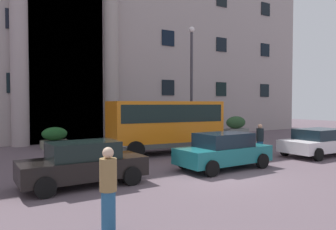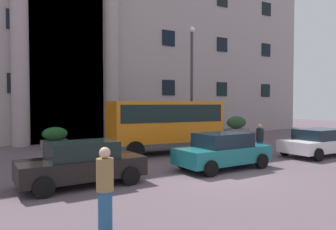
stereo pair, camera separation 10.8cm
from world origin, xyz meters
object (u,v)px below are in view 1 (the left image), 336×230
Objects in this scene: hedge_planter_entrance_left at (189,128)px; motorcycle_near_kerb at (110,158)px; white_taxi_kerbside at (83,163)px; hedge_planter_east at (55,138)px; pedestrian_woman_dark_dress at (108,190)px; pedestrian_man_red_shirt at (260,141)px; parked_coupe_end at (223,151)px; lamppost_plaza_centre at (192,76)px; scooter_by_planter at (199,150)px; hedge_planter_far_west at (236,127)px; orange_minibus at (165,123)px; parked_sedan_far at (319,142)px; hedge_planter_entrance_right at (125,134)px; bus_stop_sign at (212,120)px.

hedge_planter_entrance_left is 12.01m from motorcycle_near_kerb.
hedge_planter_east is at bearing 82.56° from white_taxi_kerbside.
pedestrian_man_red_shirt is (9.75, 4.93, -0.07)m from pedestrian_woman_dark_dress.
parked_coupe_end is 2.05× the size of motorcycle_near_kerb.
lamppost_plaza_centre is at bearing 35.48° from white_taxi_kerbside.
motorcycle_near_kerb is 6.72m from pedestrian_woman_dark_dress.
white_taxi_kerbside reaches higher than scooter_by_planter.
pedestrian_woman_dark_dress is at bearing -96.91° from hedge_planter_east.
hedge_planter_far_west reaches higher than hedge_planter_east.
orange_minibus reaches higher than white_taxi_kerbside.
lamppost_plaza_centre reaches higher than scooter_by_planter.
white_taxi_kerbside is at bearing 178.11° from parked_sedan_far.
pedestrian_man_red_shirt is at bearing 3.59° from white_taxi_kerbside.
parked_sedan_far is at bearing -82.88° from hedge_planter_entrance_left.
parked_coupe_end is 0.95× the size of parked_sedan_far.
scooter_by_planter is at bearing -121.28° from lamppost_plaza_centre.
parked_coupe_end is at bearing -117.31° from hedge_planter_entrance_left.
parked_sedan_far is 0.56× the size of lamppost_plaza_centre.
hedge_planter_entrance_right is at bearing 88.91° from parked_coupe_end.
bus_stop_sign is 3.20m from lamppost_plaza_centre.
bus_stop_sign is 5.88m from hedge_planter_entrance_right.
scooter_by_planter is at bearing 15.89° from white_taxi_kerbside.
hedge_planter_entrance_left reaches higher than parked_sedan_far.
hedge_planter_entrance_right is at bearing 145.66° from lamppost_plaza_centre.
pedestrian_woman_dark_dress reaches higher than white_taxi_kerbside.
hedge_planter_entrance_right is 11.81m from parked_sedan_far.
hedge_planter_far_west is (9.66, 4.88, -0.88)m from orange_minibus.
lamppost_plaza_centre reaches higher than motorcycle_near_kerb.
motorcycle_near_kerb is (1.73, 2.14, -0.28)m from white_taxi_kerbside.
hedge_planter_entrance_left is 0.22× the size of lamppost_plaza_centre.
pedestrian_woman_dark_dress is (-6.41, -8.57, -0.77)m from orange_minibus.
parked_coupe_end is at bearing -115.48° from lamppost_plaza_centre.
orange_minibus reaches higher than parked_coupe_end.
orange_minibus is 3.68× the size of hedge_planter_entrance_right.
hedge_planter_far_west is at bearing -5.83° from hedge_planter_entrance_left.
hedge_planter_entrance_right is 0.83× the size of motorcycle_near_kerb.
bus_stop_sign is 1.56× the size of pedestrian_man_red_shirt.
bus_stop_sign is 6.40m from hedge_planter_far_west.
hedge_planter_entrance_left is (0.88, 3.93, -0.80)m from bus_stop_sign.
hedge_planter_entrance_right is 0.38× the size of parked_sedan_far.
bus_stop_sign is 7.56m from parked_coupe_end.
hedge_planter_entrance_right is 0.41× the size of white_taxi_kerbside.
hedge_planter_far_west is 20.96m from pedestrian_woman_dark_dress.
lamppost_plaza_centre is at bearing -18.85° from hedge_planter_east.
hedge_planter_entrance_right is 9.33m from pedestrian_man_red_shirt.
scooter_by_planter is 7.12m from lamppost_plaza_centre.
hedge_planter_east is 11.09m from parked_coupe_end.
white_taxi_kerbside is (-5.56, -9.43, 0.12)m from hedge_planter_entrance_right.
hedge_planter_east is at bearing -179.72° from hedge_planter_entrance_left.
pedestrian_man_red_shirt reaches higher than motorcycle_near_kerb.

